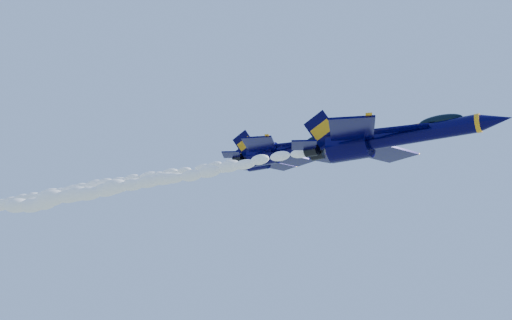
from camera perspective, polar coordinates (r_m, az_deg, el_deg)
The scene contains 6 objects.
jet_lead at distance 57.23m, azimuth 13.07°, elevation 2.17°, with size 19.90×16.32×7.39m.
smoke_trail_jet_lead at distance 73.79m, azimuth -11.89°, elevation -2.42°, with size 48.99×2.54×2.28m, color white.
jet_second at distance 68.40m, azimuth 3.20°, elevation 1.03°, with size 16.82×13.80×6.25m.
smoke_trail_jet_second at distance 87.29m, azimuth -15.42°, elevation -2.52°, with size 48.99×2.14×1.93m, color white.
jet_third at distance 85.25m, azimuth 1.95°, elevation 0.10°, with size 15.29×12.54×5.68m.
smoke_trail_jet_third at distance 103.49m, azimuth -13.17°, elevation -2.66°, with size 48.99×1.95×1.75m, color white.
Camera 1 is at (33.83, -64.56, 132.11)m, focal length 40.00 mm.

